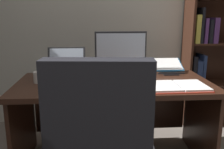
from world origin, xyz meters
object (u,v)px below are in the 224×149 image
Objects in this scene: monitor at (121,53)px; desk at (113,101)px; reading_stand_with_book at (168,66)px; notepad at (146,82)px; open_binder at (178,86)px; pen at (148,81)px; bookshelf at (213,43)px; keyboard at (126,85)px; computer_mouse at (87,85)px; coffee_mug at (38,77)px; laptop at (66,70)px.

desk is at bearing -114.90° from monitor.
reading_stand_with_book is 0.46m from notepad.
open_binder reaches higher than pen.
keyboard is (-1.12, -0.91, -0.22)m from bookshelf.
coffee_mug reaches higher than computer_mouse.
laptop reaches higher than keyboard.
open_binder is 0.25m from pen.
computer_mouse is 0.23× the size of open_binder.
keyboard is at bearing -134.81° from reading_stand_with_book.
desk is 0.45m from monitor.
desk is 17.45× the size of coffee_mug.
bookshelf reaches higher than desk.
computer_mouse reaches higher than notepad.
open_binder is 0.27m from notepad.
bookshelf reaches higher than laptop.
bookshelf reaches higher than computer_mouse.
monitor is 0.53m from laptop.
reading_stand_with_book is at bearing 23.32° from desk.
reading_stand_with_book is (0.55, 0.24, 0.26)m from desk.
reading_stand_with_book is at bearing 51.34° from notepad.
laptop is 0.85× the size of keyboard.
laptop is at bearing 155.72° from notepad.
notepad is at bearing 143.20° from open_binder.
pen is at bearing 0.00° from notepad.
reading_stand_with_book is 0.45m from pen.
bookshelf reaches higher than coffee_mug.
keyboard is 0.23m from pen.
computer_mouse is at bearing -126.04° from monitor.
pen is at bearing -126.66° from reading_stand_with_book.
computer_mouse is at bearing -132.99° from desk.
coffee_mug is (-0.20, -0.25, -0.01)m from laptop.
pen is (0.28, -0.12, 0.22)m from desk.
reading_stand_with_book is at bearing 6.91° from monitor.
monitor is 1.13× the size of keyboard.
reading_stand_with_book is at bearing 53.34° from pen.
desk is at bearing 109.85° from keyboard.
bookshelf is 1.26m from notepad.
notepad is (0.48, 0.11, -0.02)m from computer_mouse.
coffee_mug is (-0.89, 0.06, 0.04)m from notepad.
notepad is at bearing 180.00° from pen.
monitor is 0.45m from keyboard.
pen is 0.91m from coffee_mug.
open_binder is (0.40, -0.05, -0.00)m from keyboard.
notepad is at bearing -24.28° from laptop.
laptop is (-0.51, 0.01, -0.15)m from monitor.
monitor is 5.11× the size of coffee_mug.
laptop is 3.42× the size of computer_mouse.
keyboard is 0.21m from notepad.
bookshelf is (1.20, 0.68, 0.44)m from desk.
bookshelf is 6.93× the size of reading_stand_with_book.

